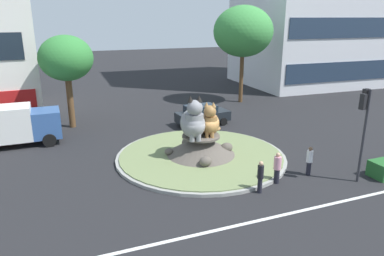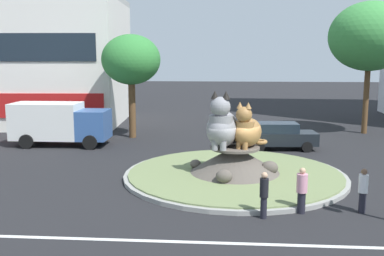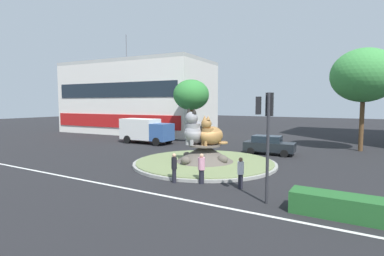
# 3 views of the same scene
# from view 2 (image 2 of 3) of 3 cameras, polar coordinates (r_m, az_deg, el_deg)

# --- Properties ---
(ground_plane) EXTENTS (160.00, 160.00, 0.00)m
(ground_plane) POSITION_cam_2_polar(r_m,az_deg,el_deg) (21.55, 5.48, -6.27)
(ground_plane) COLOR black
(lane_centreline) EXTENTS (112.00, 0.20, 0.01)m
(lane_centreline) POSITION_cam_2_polar(r_m,az_deg,el_deg) (14.28, 6.11, -14.56)
(lane_centreline) COLOR silver
(lane_centreline) RESTS_ON ground
(roundabout_island) EXTENTS (10.61, 10.61, 1.49)m
(roundabout_island) POSITION_cam_2_polar(r_m,az_deg,el_deg) (21.43, 5.50, -5.04)
(roundabout_island) COLOR gray
(roundabout_island) RESTS_ON ground
(cat_statue_grey) EXTENTS (2.17, 2.82, 2.70)m
(cat_statue_grey) POSITION_cam_2_polar(r_m,az_deg,el_deg) (20.80, 3.93, 0.19)
(cat_statue_grey) COLOR gray
(cat_statue_grey) RESTS_ON roundabout_island
(cat_statue_tabby) EXTENTS (2.09, 2.23, 2.18)m
(cat_statue_tabby) POSITION_cam_2_polar(r_m,az_deg,el_deg) (20.99, 7.10, -0.31)
(cat_statue_tabby) COLOR #9E703D
(cat_statue_tabby) RESTS_ON roundabout_island
(broadleaf_tree_behind_island) EXTENTS (5.90, 5.90, 9.66)m
(broadleaf_tree_behind_island) POSITION_cam_2_polar(r_m,az_deg,el_deg) (35.31, 21.90, 10.85)
(broadleaf_tree_behind_island) COLOR brown
(broadleaf_tree_behind_island) RESTS_ON ground
(second_tree_near_tower) EXTENTS (4.09, 4.09, 7.24)m
(second_tree_near_tower) POSITION_cam_2_polar(r_m,az_deg,el_deg) (31.39, -7.84, 8.62)
(second_tree_near_tower) COLOR brown
(second_tree_near_tower) RESTS_ON ground
(pedestrian_pink_shirt) EXTENTS (0.40, 0.40, 1.73)m
(pedestrian_pink_shirt) POSITION_cam_2_polar(r_m,az_deg,el_deg) (16.92, 13.94, -7.69)
(pedestrian_pink_shirt) COLOR black
(pedestrian_pink_shirt) RESTS_ON ground
(pedestrian_white_shirt) EXTENTS (0.34, 0.34, 1.68)m
(pedestrian_white_shirt) POSITION_cam_2_polar(r_m,az_deg,el_deg) (17.65, 21.13, -7.39)
(pedestrian_white_shirt) COLOR black
(pedestrian_white_shirt) RESTS_ON ground
(pedestrian_black_shirt) EXTENTS (0.31, 0.31, 1.70)m
(pedestrian_black_shirt) POSITION_cam_2_polar(r_m,az_deg,el_deg) (16.13, 9.24, -8.34)
(pedestrian_black_shirt) COLOR black
(pedestrian_black_shirt) RESTS_ON ground
(sedan_on_far_lane) EXTENTS (4.47, 2.21, 1.66)m
(sedan_on_far_lane) POSITION_cam_2_polar(r_m,az_deg,el_deg) (28.06, 11.22, -0.96)
(sedan_on_far_lane) COLOR black
(sedan_on_far_lane) RESTS_ON ground
(delivery_box_truck) EXTENTS (6.17, 2.59, 2.77)m
(delivery_box_truck) POSITION_cam_2_polar(r_m,az_deg,el_deg) (29.84, -16.72, 0.71)
(delivery_box_truck) COLOR #335693
(delivery_box_truck) RESTS_ON ground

